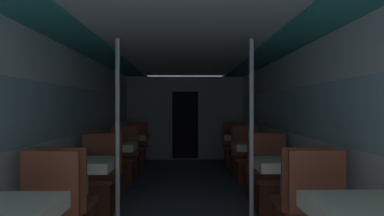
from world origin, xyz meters
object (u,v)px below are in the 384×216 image
chair_left_far_3 (136,153)px  chair_right_near_2 (262,180)px  support_pole_right_1 (252,133)px  chair_left_near_2 (108,180)px  dining_table_right_2 (254,149)px  dining_table_left_2 (116,149)px  chair_left_near_3 (128,161)px  dining_table_right_3 (238,139)px  chair_right_far_3 (234,153)px  chair_right_far_1 (271,189)px  chair_right_near_3 (242,161)px  chair_right_far_2 (247,166)px  support_pole_left_1 (118,134)px  dining_table_right_1 (284,168)px  dining_table_left_1 (84,169)px  chair_left_far_2 (122,166)px  chair_left_far_1 (98,190)px  dining_table_left_3 (132,139)px

chair_left_far_3 → chair_right_near_2: bearing=125.7°
support_pole_right_1 → chair_left_near_2: bearing=146.3°
chair_right_near_2 → dining_table_right_2: bearing=90.0°
dining_table_left_2 → chair_left_near_3: chair_left_near_3 is taller
dining_table_right_3 → chair_right_far_3: chair_right_far_3 is taller
chair_left_near_2 → chair_left_far_3: 3.01m
chair_right_far_1 → chair_right_near_3: 2.41m
chair_left_near_2 → chair_right_far_2: same height
support_pole_left_1 → dining_table_left_2: size_ratio=2.74×
dining_table_right_1 → support_pole_right_1: 0.52m
dining_table_left_1 → support_pole_left_1: (0.36, -0.00, 0.38)m
chair_left_near_3 → dining_table_left_1: bearing=-90.0°
dining_table_left_1 → chair_right_far_2: chair_right_far_2 is taller
dining_table_right_2 → dining_table_right_3: size_ratio=1.00×
dining_table_left_1 → dining_table_right_1: bearing=0.0°
chair_left_near_3 → chair_right_far_3: 2.48m
chair_right_far_1 → chair_right_far_2: bearing=-90.0°
chair_left_far_3 → support_pole_right_1: size_ratio=0.47×
dining_table_left_1 → chair_right_near_3: size_ratio=0.78×
chair_left_far_2 → chair_right_far_1: 2.82m
chair_right_far_1 → support_pole_right_1: (-0.36, -0.60, 0.74)m
chair_left_far_3 → chair_right_far_2: size_ratio=1.00×
dining_table_left_2 → support_pole_right_1: (1.81, -1.81, 0.38)m
support_pole_right_1 → chair_right_near_2: support_pole_right_1 is taller
chair_left_near_2 → chair_left_far_1: bearing=-90.0°
chair_left_far_2 → dining_table_right_3: bearing=-150.9°
dining_table_right_1 → chair_right_far_1: bearing=90.0°
chair_left_far_3 → dining_table_right_2: 3.26m
chair_left_near_3 → dining_table_right_2: size_ratio=1.29×
chair_left_far_3 → chair_right_far_2: 2.82m
chair_left_near_2 → dining_table_left_3: chair_left_near_2 is taller
dining_table_right_1 → chair_right_far_2: (0.00, 2.41, -0.36)m
support_pole_left_1 → chair_left_far_2: (-0.36, 2.41, -0.74)m
chair_right_far_2 → chair_right_far_3: (0.00, 1.81, 0.00)m
support_pole_right_1 → chair_left_far_3: bearing=113.2°
chair_right_far_1 → chair_right_far_3: size_ratio=1.00×
dining_table_left_2 → chair_left_far_3: (0.00, 2.41, -0.36)m
support_pole_left_1 → dining_table_right_1: support_pole_left_1 is taller
dining_table_left_1 → chair_left_near_2: 1.26m
chair_left_far_2 → dining_table_left_3: chair_left_far_2 is taller
chair_right_near_2 → chair_right_far_3: size_ratio=1.00×
dining_table_right_1 → chair_left_near_2: bearing=150.9°
chair_left_near_3 → dining_table_right_2: bearing=-29.1°
chair_left_far_1 → dining_table_right_3: (2.16, 3.01, 0.36)m
chair_left_far_2 → dining_table_right_3: 2.50m
dining_table_left_1 → chair_left_far_1: bearing=90.0°
chair_left_far_1 → dining_table_left_2: size_ratio=1.29×
chair_left_far_2 → chair_right_near_3: (2.16, 0.61, 0.00)m
chair_left_far_1 → chair_right_far_1: size_ratio=1.00×
chair_right_far_3 → chair_right_far_2: bearing=90.0°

